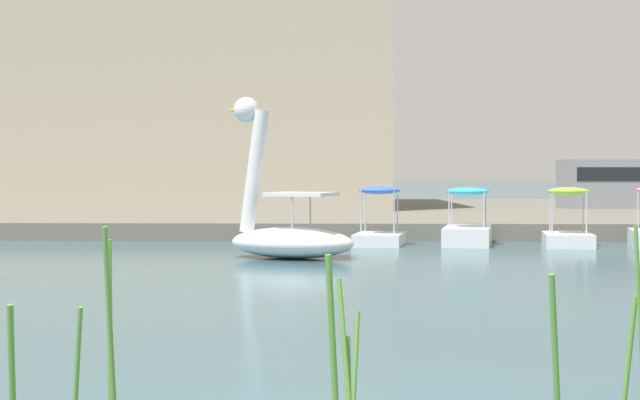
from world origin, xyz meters
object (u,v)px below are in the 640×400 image
Objects in this scene: swan_boat at (286,227)px; pedal_boat_lime at (568,229)px; pedal_boat_cyan at (467,228)px; tree_broadleaf_left at (111,121)px; parked_van at (623,182)px; pedal_boat_blue at (380,227)px.

swan_boat is 1.69× the size of pedal_boat_lime.
swan_boat is at bearing -137.85° from pedal_boat_cyan.
swan_boat is 18.64m from tree_broadleaf_left.
swan_boat is 0.71× the size of parked_van.
tree_broadleaf_left is at bearing 137.96° from pedal_boat_lime.
pedal_boat_cyan is (2.19, 0.14, -0.02)m from pedal_boat_blue.
parked_van reaches higher than pedal_boat_lime.
parked_van is (7.27, 12.65, 1.03)m from pedal_boat_cyan.
pedal_boat_blue is 16.61m from tree_broadleaf_left.
pedal_boat_blue is 0.96× the size of pedal_boat_lime.
pedal_boat_cyan is 0.42× the size of tree_broadleaf_left.
swan_boat is 4.25m from pedal_boat_blue.
parked_van is at bearing 55.07° from swan_boat.
swan_boat is 5.74m from pedal_boat_cyan.
tree_broadleaf_left is (-14.54, 13.11, 3.37)m from pedal_boat_lime.
pedal_boat_lime is 0.36× the size of tree_broadleaf_left.
parked_van is (4.87, 13.01, 1.04)m from pedal_boat_lime.
pedal_boat_lime is (4.60, -0.23, -0.03)m from pedal_boat_blue.
pedal_boat_cyan is at bearing 42.15° from swan_boat.
swan_boat is at bearing -64.59° from tree_broadleaf_left.
tree_broadleaf_left is (-12.13, 12.74, 3.36)m from pedal_boat_cyan.
swan_boat is at bearing -152.36° from pedal_boat_lime.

